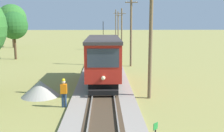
{
  "coord_description": "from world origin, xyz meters",
  "views": [
    {
      "loc": [
        0.06,
        -6.45,
        5.26
      ],
      "look_at": [
        0.67,
        13.62,
        1.75
      ],
      "focal_mm": 42.88,
      "sensor_mm": 36.0,
      "label": 1
    }
  ],
  "objects_px": {
    "utility_pole_distant": "(118,27)",
    "tree_left_near": "(12,19)",
    "gravel_pile": "(40,88)",
    "red_tram": "(103,58)",
    "tree_right_far": "(14,26)",
    "utility_pole_near_tram": "(151,35)",
    "track_worker": "(64,91)",
    "utility_pole_horizon": "(116,24)",
    "utility_pole_far": "(122,29)",
    "utility_pole_mid": "(131,30)"
  },
  "relations": [
    {
      "from": "utility_pole_horizon",
      "to": "track_worker",
      "type": "relative_size",
      "value": 4.34
    },
    {
      "from": "red_tram",
      "to": "utility_pole_far",
      "type": "bearing_deg",
      "value": 82.86
    },
    {
      "from": "gravel_pile",
      "to": "utility_pole_distant",
      "type": "bearing_deg",
      "value": 79.3
    },
    {
      "from": "tree_left_near",
      "to": "tree_right_far",
      "type": "xyz_separation_m",
      "value": [
        5.33,
        -15.29,
        -0.94
      ]
    },
    {
      "from": "utility_pole_distant",
      "to": "tree_left_near",
      "type": "distance_m",
      "value": 21.31
    },
    {
      "from": "utility_pole_mid",
      "to": "utility_pole_distant",
      "type": "bearing_deg",
      "value": 90.0
    },
    {
      "from": "gravel_pile",
      "to": "tree_right_far",
      "type": "bearing_deg",
      "value": 112.68
    },
    {
      "from": "utility_pole_far",
      "to": "red_tram",
      "type": "bearing_deg",
      "value": -97.14
    },
    {
      "from": "utility_pole_far",
      "to": "gravel_pile",
      "type": "relative_size",
      "value": 2.72
    },
    {
      "from": "utility_pole_mid",
      "to": "track_worker",
      "type": "distance_m",
      "value": 15.78
    },
    {
      "from": "track_worker",
      "to": "tree_left_near",
      "type": "bearing_deg",
      "value": -156.82
    },
    {
      "from": "utility_pole_far",
      "to": "utility_pole_near_tram",
      "type": "bearing_deg",
      "value": -90.0
    },
    {
      "from": "utility_pole_distant",
      "to": "gravel_pile",
      "type": "height_order",
      "value": "utility_pole_distant"
    },
    {
      "from": "utility_pole_horizon",
      "to": "track_worker",
      "type": "distance_m",
      "value": 54.05
    },
    {
      "from": "utility_pole_distant",
      "to": "utility_pole_mid",
      "type": "bearing_deg",
      "value": -90.0
    },
    {
      "from": "utility_pole_distant",
      "to": "track_worker",
      "type": "bearing_deg",
      "value": -97.43
    },
    {
      "from": "utility_pole_mid",
      "to": "utility_pole_horizon",
      "type": "xyz_separation_m",
      "value": [
        -0.0,
        39.22,
        -0.17
      ]
    },
    {
      "from": "utility_pole_near_tram",
      "to": "gravel_pile",
      "type": "distance_m",
      "value": 8.38
    },
    {
      "from": "utility_pole_mid",
      "to": "gravel_pile",
      "type": "height_order",
      "value": "utility_pole_mid"
    },
    {
      "from": "tree_left_near",
      "to": "utility_pole_horizon",
      "type": "bearing_deg",
      "value": 42.19
    },
    {
      "from": "gravel_pile",
      "to": "tree_right_far",
      "type": "distance_m",
      "value": 19.54
    },
    {
      "from": "tree_right_far",
      "to": "utility_pole_distant",
      "type": "bearing_deg",
      "value": 55.81
    },
    {
      "from": "utility_pole_near_tram",
      "to": "utility_pole_mid",
      "type": "height_order",
      "value": "utility_pole_near_tram"
    },
    {
      "from": "utility_pole_near_tram",
      "to": "gravel_pile",
      "type": "xyz_separation_m",
      "value": [
        -7.47,
        0.7,
        -3.73
      ]
    },
    {
      "from": "track_worker",
      "to": "gravel_pile",
      "type": "bearing_deg",
      "value": -140.02
    },
    {
      "from": "red_tram",
      "to": "utility_pole_far",
      "type": "distance_m",
      "value": 25.01
    },
    {
      "from": "red_tram",
      "to": "gravel_pile",
      "type": "height_order",
      "value": "red_tram"
    },
    {
      "from": "utility_pole_near_tram",
      "to": "utility_pole_distant",
      "type": "relative_size",
      "value": 1.21
    },
    {
      "from": "utility_pole_near_tram",
      "to": "utility_pole_mid",
      "type": "bearing_deg",
      "value": 90.0
    },
    {
      "from": "utility_pole_near_tram",
      "to": "utility_pole_far",
      "type": "height_order",
      "value": "utility_pole_near_tram"
    },
    {
      "from": "utility_pole_horizon",
      "to": "tree_right_far",
      "type": "distance_m",
      "value": 36.73
    },
    {
      "from": "gravel_pile",
      "to": "track_worker",
      "type": "height_order",
      "value": "track_worker"
    },
    {
      "from": "red_tram",
      "to": "tree_left_near",
      "type": "xyz_separation_m",
      "value": [
        -17.09,
        29.77,
        3.2
      ]
    },
    {
      "from": "utility_pole_near_tram",
      "to": "utility_pole_far",
      "type": "distance_m",
      "value": 28.67
    },
    {
      "from": "utility_pole_near_tram",
      "to": "track_worker",
      "type": "bearing_deg",
      "value": -162.47
    },
    {
      "from": "gravel_pile",
      "to": "tree_left_near",
      "type": "bearing_deg",
      "value": 111.1
    },
    {
      "from": "utility_pole_distant",
      "to": "tree_left_near",
      "type": "bearing_deg",
      "value": -161.97
    },
    {
      "from": "tree_left_near",
      "to": "utility_pole_far",
      "type": "bearing_deg",
      "value": -13.91
    },
    {
      "from": "utility_pole_mid",
      "to": "track_worker",
      "type": "xyz_separation_m",
      "value": [
        -5.47,
        -14.46,
        -3.15
      ]
    },
    {
      "from": "utility_pole_mid",
      "to": "gravel_pile",
      "type": "bearing_deg",
      "value": -121.84
    },
    {
      "from": "red_tram",
      "to": "tree_right_far",
      "type": "xyz_separation_m",
      "value": [
        -11.75,
        14.48,
        2.26
      ]
    },
    {
      "from": "utility_pole_distant",
      "to": "tree_left_near",
      "type": "xyz_separation_m",
      "value": [
        -20.19,
        -6.57,
        1.84
      ]
    },
    {
      "from": "utility_pole_near_tram",
      "to": "tree_left_near",
      "type": "height_order",
      "value": "utility_pole_near_tram"
    },
    {
      "from": "utility_pole_near_tram",
      "to": "gravel_pile",
      "type": "relative_size",
      "value": 3.2
    },
    {
      "from": "track_worker",
      "to": "utility_pole_horizon",
      "type": "bearing_deg",
      "value": 174.78
    },
    {
      "from": "track_worker",
      "to": "tree_right_far",
      "type": "distance_m",
      "value": 22.45
    },
    {
      "from": "utility_pole_horizon",
      "to": "track_worker",
      "type": "bearing_deg",
      "value": -95.82
    },
    {
      "from": "utility_pole_mid",
      "to": "utility_pole_near_tram",
      "type": "bearing_deg",
      "value": -90.0
    },
    {
      "from": "gravel_pile",
      "to": "red_tram",
      "type": "bearing_deg",
      "value": 36.06
    },
    {
      "from": "utility_pole_far",
      "to": "tree_right_far",
      "type": "xyz_separation_m",
      "value": [
        -14.85,
        -10.29,
        0.81
      ]
    }
  ]
}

